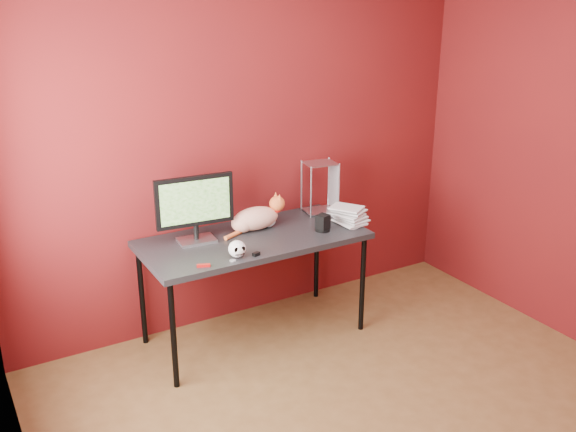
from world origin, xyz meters
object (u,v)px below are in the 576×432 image
monitor (195,206)px  speaker (323,223)px  desk (253,244)px  cat (256,218)px  book_stack (344,133)px  skull_mug (237,249)px

monitor → speaker: size_ratio=4.48×
desk → monitor: 0.48m
speaker → cat: bearing=124.8°
monitor → cat: (0.44, 0.00, -0.17)m
speaker → book_stack: bearing=-13.3°
cat → book_stack: 0.83m
skull_mug → speaker: 0.71m
speaker → book_stack: (0.17, 0.02, 0.60)m
book_stack → speaker: bearing=-172.2°
monitor → cat: bearing=5.4°
monitor → book_stack: book_stack is taller
desk → book_stack: bearing=-10.3°
cat → skull_mug: cat is taller
cat → speaker: cat is taller
cat → book_stack: book_stack is taller
desk → monitor: monitor is taller
desk → monitor: bearing=162.3°
skull_mug → book_stack: bearing=14.2°
desk → speaker: 0.49m
monitor → skull_mug: bearing=-67.2°
desk → skull_mug: (-0.24, -0.25, 0.11)m
desk → speaker: size_ratio=13.03×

